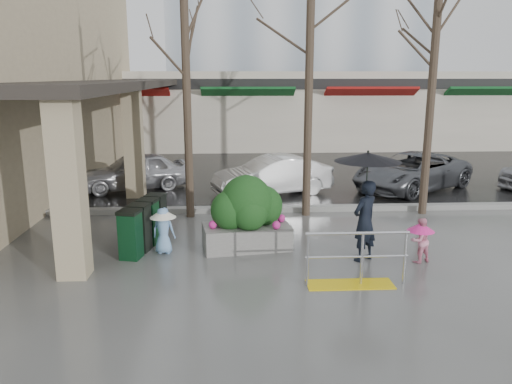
{
  "coord_description": "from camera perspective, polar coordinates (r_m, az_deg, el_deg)",
  "views": [
    {
      "loc": [
        -0.89,
        -9.7,
        3.76
      ],
      "look_at": [
        -0.33,
        0.89,
        1.3
      ],
      "focal_mm": 35.0,
      "sensor_mm": 36.0,
      "label": 1
    }
  ],
  "objects": [
    {
      "name": "ground",
      "position": [
        10.44,
        2.11,
        -8.06
      ],
      "size": [
        120.0,
        120.0,
        0.0
      ],
      "primitive_type": "plane",
      "color": "#51514F",
      "rests_on": "ground"
    },
    {
      "name": "street_asphalt",
      "position": [
        31.93,
        -1.38,
        6.32
      ],
      "size": [
        120.0,
        36.0,
        0.01
      ],
      "primitive_type": "cube",
      "color": "black",
      "rests_on": "ground"
    },
    {
      "name": "curb",
      "position": [
        14.21,
        0.7,
        -1.96
      ],
      "size": [
        120.0,
        0.3,
        0.15
      ],
      "primitive_type": "cube",
      "color": "gray",
      "rests_on": "ground"
    },
    {
      "name": "canopy_slab",
      "position": [
        18.12,
        -15.82,
        12.17
      ],
      "size": [
        2.8,
        18.0,
        0.25
      ],
      "primitive_type": "cube",
      "color": "#2D2823",
      "rests_on": "pillar_front"
    },
    {
      "name": "pillar_front",
      "position": [
        9.88,
        -20.67,
        0.48
      ],
      "size": [
        0.55,
        0.55,
        3.5
      ],
      "primitive_type": "cube",
      "color": "tan",
      "rests_on": "ground"
    },
    {
      "name": "pillar_back",
      "position": [
        16.11,
        -13.81,
        5.53
      ],
      "size": [
        0.55,
        0.55,
        3.5
      ],
      "primitive_type": "cube",
      "color": "tan",
      "rests_on": "ground"
    },
    {
      "name": "storefront_row",
      "position": [
        27.87,
        3.02,
        9.47
      ],
      "size": [
        34.0,
        6.74,
        4.0
      ],
      "color": "beige",
      "rests_on": "ground"
    },
    {
      "name": "handrail",
      "position": [
        9.42,
        11.14,
        -8.26
      ],
      "size": [
        1.9,
        0.5,
        1.03
      ],
      "color": "yellow",
      "rests_on": "ground"
    },
    {
      "name": "tree_west",
      "position": [
        13.41,
        -8.16,
        18.61
      ],
      "size": [
        3.2,
        3.2,
        6.8
      ],
      "color": "#382B21",
      "rests_on": "ground"
    },
    {
      "name": "tree_midwest",
      "position": [
        13.54,
        6.25,
        19.25
      ],
      "size": [
        3.2,
        3.2,
        7.0
      ],
      "color": "#382B21",
      "rests_on": "ground"
    },
    {
      "name": "tree_mideast",
      "position": [
        14.39,
        19.89,
        16.71
      ],
      "size": [
        3.2,
        3.2,
        6.5
      ],
      "color": "#382B21",
      "rests_on": "ground"
    },
    {
      "name": "woman",
      "position": [
        10.4,
        12.47,
        -0.21
      ],
      "size": [
        1.35,
        1.35,
        2.32
      ],
      "rotation": [
        0.0,
        0.0,
        3.79
      ],
      "color": "black",
      "rests_on": "ground"
    },
    {
      "name": "child_pink",
      "position": [
        10.83,
        18.26,
        -4.87
      ],
      "size": [
        0.56,
        0.56,
        0.94
      ],
      "rotation": [
        0.0,
        0.0,
        3.5
      ],
      "color": "pink",
      "rests_on": "ground"
    },
    {
      "name": "child_blue",
      "position": [
        10.97,
        -10.54,
        -3.84
      ],
      "size": [
        0.57,
        0.57,
        1.03
      ],
      "rotation": [
        0.0,
        0.0,
        2.91
      ],
      "color": "#79A6D8",
      "rests_on": "ground"
    },
    {
      "name": "planter",
      "position": [
        11.06,
        -1.04,
        -2.48
      ],
      "size": [
        2.03,
        1.23,
        1.67
      ],
      "rotation": [
        0.0,
        0.0,
        0.15
      ],
      "color": "slate",
      "rests_on": "ground"
    },
    {
      "name": "news_boxes",
      "position": [
        11.46,
        -12.67,
        -3.64
      ],
      "size": [
        0.85,
        1.93,
        1.05
      ],
      "rotation": [
        0.0,
        0.0,
        -0.23
      ],
      "color": "#0C361B",
      "rests_on": "ground"
    },
    {
      "name": "car_a",
      "position": [
        17.37,
        -13.78,
        2.31
      ],
      "size": [
        3.98,
        2.66,
        1.26
      ],
      "primitive_type": "imported",
      "rotation": [
        0.0,
        0.0,
        -1.22
      ],
      "color": "#BCBCC1",
      "rests_on": "ground"
    },
    {
      "name": "car_b",
      "position": [
        16.17,
        1.89,
        1.9
      ],
      "size": [
        4.05,
        2.47,
        1.26
      ],
      "primitive_type": "imported",
      "rotation": [
        0.0,
        0.0,
        -1.25
      ],
      "color": "silver",
      "rests_on": "ground"
    },
    {
      "name": "car_c",
      "position": [
        17.65,
        17.39,
        2.26
      ],
      "size": [
        4.92,
        4.29,
        1.26
      ],
      "primitive_type": "imported",
      "rotation": [
        0.0,
        0.0,
        -0.97
      ],
      "color": "#585A5F",
      "rests_on": "ground"
    }
  ]
}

